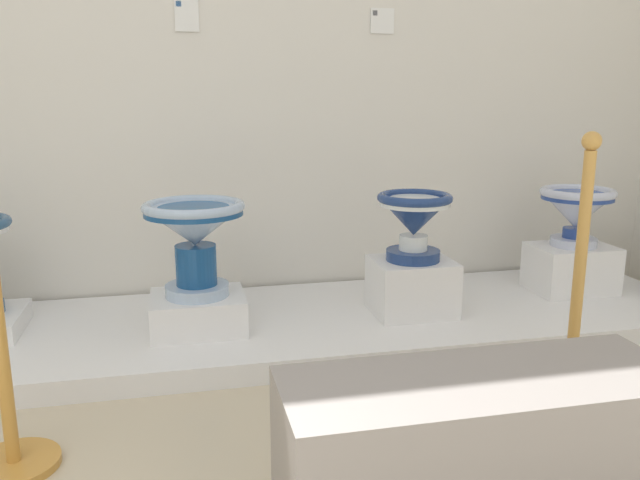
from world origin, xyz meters
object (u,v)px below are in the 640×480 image
Objects in this scene: plinth_block_broad_patterned at (571,268)px; stanchion_post_near_left at (3,364)px; plinth_block_central_ornate at (198,312)px; antique_toilet_central_ornate at (195,230)px; antique_toilet_pale_glazed at (414,217)px; antique_toilet_broad_patterned at (576,208)px; plinth_block_pale_glazed at (412,286)px; info_placard_second at (187,14)px; museum_bench at (480,451)px; info_placard_third at (382,21)px; stanchion_post_near_right at (574,332)px.

stanchion_post_near_left reaches higher than plinth_block_broad_patterned.
plinth_block_central_ornate is 0.93× the size of antique_toilet_central_ornate.
antique_toilet_pale_glazed is at bearing 0.35° from plinth_block_central_ornate.
stanchion_post_near_left is at bearing -159.10° from plinth_block_broad_patterned.
antique_toilet_pale_glazed reaches higher than antique_toilet_broad_patterned.
info_placard_second is at bearing 148.85° from plinth_block_pale_glazed.
info_placard_second reaches higher than plinth_block_central_ornate.
plinth_block_broad_patterned is 1.90m from museum_bench.
info_placard_third is at bearing -0.00° from info_placard_second.
antique_toilet_central_ornate is 1.15× the size of antique_toilet_broad_patterned.
antique_toilet_broad_patterned reaches higher than museum_bench.
plinth_block_central_ornate is 1.08× the size of antique_toilet_broad_patterned.
antique_toilet_central_ornate is 1.01m from plinth_block_pale_glazed.
antique_toilet_broad_patterned is (0.00, 0.00, 0.31)m from plinth_block_broad_patterned.
antique_toilet_pale_glazed is at bearing 0.35° from antique_toilet_central_ornate.
antique_toilet_pale_glazed is 0.33× the size of museum_bench.
stanchion_post_near_right is (1.26, -0.77, -0.26)m from antique_toilet_central_ornate.
stanchion_post_near_right reaches higher than plinth_block_pale_glazed.
stanchion_post_near_right is at bearing -123.37° from antique_toilet_broad_patterned.
stanchion_post_near_right is (-0.60, -0.91, 0.05)m from plinth_block_broad_patterned.
antique_toilet_central_ornate is 1.17× the size of plinth_block_pale_glazed.
info_placard_second is at bearing 166.80° from antique_toilet_broad_patterned.
museum_bench is (-1.22, -1.45, -0.32)m from antique_toilet_broad_patterned.
antique_toilet_broad_patterned is 2.61m from stanchion_post_near_left.
plinth_block_pale_glazed is at bearing 27.44° from stanchion_post_near_left.
antique_toilet_broad_patterned is at bearing 4.33° from plinth_block_central_ornate.
antique_toilet_broad_patterned is at bearing 8.50° from antique_toilet_pale_glazed.
info_placard_third is 1.80m from stanchion_post_near_right.
plinth_block_central_ornate is 0.99× the size of plinth_block_broad_patterned.
info_placard_third is (-0.89, 0.43, 0.91)m from antique_toilet_broad_patterned.
stanchion_post_near_left is (-1.54, -1.36, -1.10)m from info_placard_third.
plinth_block_pale_glazed is at bearing 0.00° from antique_toilet_pale_glazed.
stanchion_post_near_left reaches higher than antique_toilet_central_ornate.
plinth_block_pale_glazed is at bearing -91.66° from info_placard_third.
antique_toilet_pale_glazed is 0.91m from antique_toilet_broad_patterned.
antique_toilet_broad_patterned is 0.34× the size of stanchion_post_near_left.
antique_toilet_central_ornate is at bearing -179.65° from antique_toilet_pale_glazed.
museum_bench is (0.62, -1.88, -1.23)m from info_placard_second.
antique_toilet_broad_patterned is 2.97× the size of info_placard_third.
antique_toilet_pale_glazed is 2.73× the size of info_placard_third.
info_placard_third is at bearing 30.42° from antique_toilet_central_ornate.
plinth_block_broad_patterned is at bearing 49.96° from museum_bench.
antique_toilet_central_ornate is 1.26× the size of antique_toilet_pale_glazed.
antique_toilet_broad_patterned reaches higher than plinth_block_central_ornate.
stanchion_post_near_right is (-0.60, -0.91, -0.26)m from antique_toilet_broad_patterned.
antique_toilet_broad_patterned is 0.36× the size of museum_bench.
antique_toilet_central_ornate is at bearing 116.14° from museum_bench.
stanchion_post_near_left is at bearing -138.62° from info_placard_third.
plinth_block_central_ornate is at bearing -175.67° from plinth_block_broad_patterned.
antique_toilet_central_ornate is (0.00, 0.00, 0.36)m from plinth_block_central_ornate.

